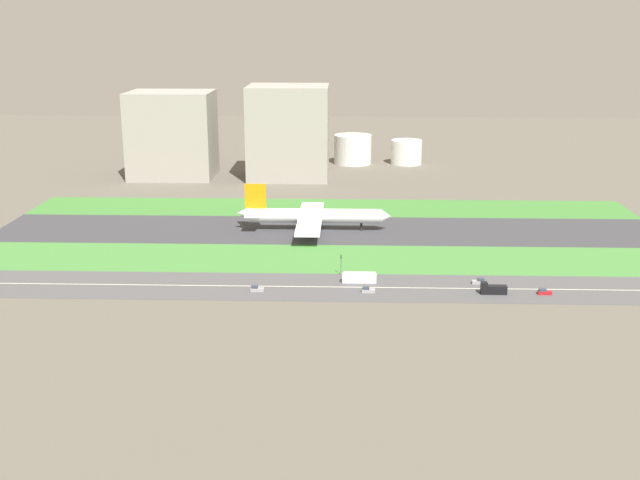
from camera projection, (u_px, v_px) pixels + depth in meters
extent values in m
plane|color=#5B564C|center=(328.00, 230.00, 331.15)|extent=(800.00, 800.00, 0.00)
cube|color=#38383D|center=(328.00, 230.00, 331.14)|extent=(280.00, 46.00, 0.10)
cube|color=#3D7A33|center=(330.00, 208.00, 370.57)|extent=(280.00, 36.00, 0.10)
cube|color=#427F38|center=(326.00, 259.00, 291.71)|extent=(280.00, 36.00, 0.10)
cube|color=#4C4C4F|center=(323.00, 287.00, 260.94)|extent=(280.00, 28.00, 0.10)
cube|color=silver|center=(323.00, 287.00, 260.93)|extent=(266.00, 0.50, 0.01)
cylinder|color=white|center=(315.00, 216.00, 329.62)|extent=(56.00, 6.00, 6.00)
cone|color=white|center=(386.00, 216.00, 328.65)|extent=(4.00, 5.70, 5.70)
cone|color=white|center=(243.00, 213.00, 330.38)|extent=(5.00, 5.40, 5.40)
cube|color=orange|center=(255.00, 197.00, 328.24)|extent=(9.00, 0.80, 11.00)
cube|color=white|center=(253.00, 213.00, 330.18)|extent=(6.00, 16.00, 0.60)
cube|color=white|center=(312.00, 210.00, 344.43)|extent=(10.00, 26.00, 1.00)
cylinder|color=gray|center=(313.00, 218.00, 339.23)|extent=(5.00, 3.20, 3.20)
cube|color=white|center=(308.00, 228.00, 315.58)|extent=(10.00, 26.00, 1.00)
cylinder|color=gray|center=(312.00, 229.00, 321.92)|extent=(5.00, 3.20, 3.20)
cylinder|color=black|center=(361.00, 227.00, 330.24)|extent=(1.00, 1.00, 3.20)
cylinder|color=black|center=(306.00, 224.00, 334.36)|extent=(1.00, 1.00, 3.20)
cylinder|color=black|center=(305.00, 228.00, 327.63)|extent=(1.00, 1.00, 3.20)
cube|color=#99999E|center=(257.00, 290.00, 256.66)|extent=(4.40, 1.80, 1.10)
cube|color=#333D4C|center=(255.00, 287.00, 256.41)|extent=(2.20, 1.66, 0.90)
cube|color=#B2191E|center=(545.00, 293.00, 253.66)|extent=(4.40, 1.80, 1.10)
cube|color=#333D4C|center=(542.00, 290.00, 253.41)|extent=(2.20, 1.66, 0.90)
cube|color=silver|center=(359.00, 278.00, 264.94)|extent=(11.60, 2.50, 3.00)
cube|color=silver|center=(360.00, 273.00, 264.46)|extent=(10.80, 2.30, 0.50)
cube|color=black|center=(494.00, 290.00, 253.95)|extent=(8.40, 2.50, 2.80)
cube|color=black|center=(484.00, 284.00, 253.51)|extent=(2.00, 2.30, 1.20)
cube|color=#99999E|center=(478.00, 282.00, 263.91)|extent=(4.40, 1.80, 1.10)
cube|color=#333D4C|center=(481.00, 279.00, 263.61)|extent=(2.20, 1.66, 0.90)
cube|color=#99999E|center=(368.00, 291.00, 255.49)|extent=(4.40, 1.80, 1.10)
cube|color=#333D4C|center=(366.00, 288.00, 255.24)|extent=(2.20, 1.66, 0.90)
cylinder|color=#4C4C51|center=(341.00, 267.00, 272.42)|extent=(0.24, 0.24, 6.00)
cube|color=black|center=(341.00, 257.00, 271.44)|extent=(0.36, 0.36, 1.20)
sphere|color=#19D826|center=(341.00, 256.00, 271.17)|extent=(0.24, 0.24, 0.24)
cube|color=#9E998E|center=(172.00, 135.00, 437.16)|extent=(46.14, 35.80, 47.71)
cube|color=#9E998E|center=(288.00, 132.00, 434.60)|extent=(44.28, 37.74, 51.14)
cylinder|color=silver|center=(353.00, 149.00, 481.26)|extent=(22.83, 22.83, 17.74)
cylinder|color=silver|center=(406.00, 152.00, 480.62)|extent=(18.90, 18.90, 14.72)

